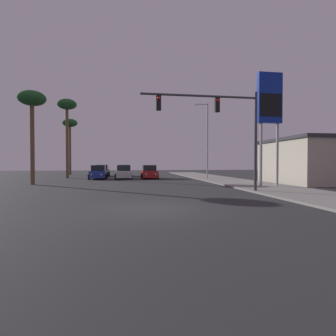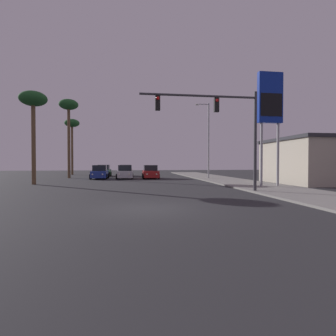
{
  "view_description": "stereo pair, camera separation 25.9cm",
  "coord_description": "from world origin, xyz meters",
  "px_view_note": "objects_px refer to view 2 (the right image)",
  "views": [
    {
      "loc": [
        -1.01,
        -11.04,
        1.94
      ],
      "look_at": [
        2.14,
        9.68,
        1.54
      ],
      "focal_mm": 28.0,
      "sensor_mm": 36.0,
      "label": 1
    },
    {
      "loc": [
        -0.75,
        -11.07,
        1.94
      ],
      "look_at": [
        2.14,
        9.68,
        1.54
      ],
      "focal_mm": 28.0,
      "sensor_mm": 36.0,
      "label": 2
    }
  ],
  "objects_px": {
    "car_tan": "(126,171)",
    "car_green": "(104,171)",
    "car_silver": "(125,172)",
    "gas_station_sign": "(270,104)",
    "palm_tree_mid": "(69,110)",
    "traffic_light_mast": "(223,120)",
    "street_lamp": "(208,137)",
    "palm_tree_far": "(72,126)",
    "palm_tree_near": "(33,104)",
    "car_blue": "(100,173)",
    "car_red": "(150,172)"
  },
  "relations": [
    {
      "from": "street_lamp",
      "to": "palm_tree_near",
      "type": "distance_m",
      "value": 18.76
    },
    {
      "from": "car_red",
      "to": "car_silver",
      "type": "relative_size",
      "value": 1.0
    },
    {
      "from": "car_blue",
      "to": "palm_tree_far",
      "type": "relative_size",
      "value": 0.47
    },
    {
      "from": "car_green",
      "to": "palm_tree_far",
      "type": "height_order",
      "value": "palm_tree_far"
    },
    {
      "from": "gas_station_sign",
      "to": "palm_tree_near",
      "type": "xyz_separation_m",
      "value": [
        -19.66,
        5.56,
        0.67
      ]
    },
    {
      "from": "palm_tree_near",
      "to": "traffic_light_mast",
      "type": "bearing_deg",
      "value": -31.01
    },
    {
      "from": "car_tan",
      "to": "traffic_light_mast",
      "type": "xyz_separation_m",
      "value": [
        6.72,
        -22.86,
        3.99
      ]
    },
    {
      "from": "street_lamp",
      "to": "car_silver",
      "type": "bearing_deg",
      "value": 166.65
    },
    {
      "from": "car_silver",
      "to": "palm_tree_mid",
      "type": "height_order",
      "value": "palm_tree_mid"
    },
    {
      "from": "palm_tree_near",
      "to": "palm_tree_mid",
      "type": "bearing_deg",
      "value": 85.52
    },
    {
      "from": "gas_station_sign",
      "to": "palm_tree_far",
      "type": "distance_m",
      "value": 32.88
    },
    {
      "from": "car_blue",
      "to": "car_tan",
      "type": "relative_size",
      "value": 1.0
    },
    {
      "from": "car_green",
      "to": "palm_tree_near",
      "type": "distance_m",
      "value": 16.52
    },
    {
      "from": "traffic_light_mast",
      "to": "car_tan",
      "type": "bearing_deg",
      "value": 106.39
    },
    {
      "from": "traffic_light_mast",
      "to": "palm_tree_near",
      "type": "relative_size",
      "value": 0.92
    },
    {
      "from": "car_green",
      "to": "gas_station_sign",
      "type": "xyz_separation_m",
      "value": [
        14.97,
        -20.0,
        5.86
      ]
    },
    {
      "from": "car_tan",
      "to": "car_green",
      "type": "relative_size",
      "value": 1.0
    },
    {
      "from": "car_silver",
      "to": "car_green",
      "type": "bearing_deg",
      "value": -65.72
    },
    {
      "from": "car_silver",
      "to": "palm_tree_far",
      "type": "xyz_separation_m",
      "value": [
        -8.91,
        12.2,
        7.24
      ]
    },
    {
      "from": "traffic_light_mast",
      "to": "car_silver",
      "type": "bearing_deg",
      "value": 111.96
    },
    {
      "from": "car_silver",
      "to": "gas_station_sign",
      "type": "distance_m",
      "value": 18.72
    },
    {
      "from": "car_blue",
      "to": "palm_tree_far",
      "type": "distance_m",
      "value": 15.27
    },
    {
      "from": "gas_station_sign",
      "to": "car_blue",
      "type": "bearing_deg",
      "value": 137.68
    },
    {
      "from": "car_tan",
      "to": "palm_tree_mid",
      "type": "distance_m",
      "value": 11.47
    },
    {
      "from": "car_tan",
      "to": "car_green",
      "type": "bearing_deg",
      "value": -5.31
    },
    {
      "from": "palm_tree_near",
      "to": "palm_tree_mid",
      "type": "xyz_separation_m",
      "value": [
        0.78,
        10.0,
        1.5
      ]
    },
    {
      "from": "car_green",
      "to": "palm_tree_mid",
      "type": "xyz_separation_m",
      "value": [
        -3.91,
        -4.44,
        8.02
      ]
    },
    {
      "from": "car_tan",
      "to": "traffic_light_mast",
      "type": "relative_size",
      "value": 0.56
    },
    {
      "from": "car_silver",
      "to": "car_red",
      "type": "bearing_deg",
      "value": 174.92
    },
    {
      "from": "traffic_light_mast",
      "to": "gas_station_sign",
      "type": "relative_size",
      "value": 0.85
    },
    {
      "from": "street_lamp",
      "to": "traffic_light_mast",
      "type": "bearing_deg",
      "value": -102.65
    },
    {
      "from": "car_silver",
      "to": "car_green",
      "type": "distance_m",
      "value": 7.38
    },
    {
      "from": "car_green",
      "to": "palm_tree_near",
      "type": "bearing_deg",
      "value": 72.71
    },
    {
      "from": "traffic_light_mast",
      "to": "gas_station_sign",
      "type": "xyz_separation_m",
      "value": [
        5.04,
        3.23,
        1.87
      ]
    },
    {
      "from": "car_green",
      "to": "traffic_light_mast",
      "type": "height_order",
      "value": "traffic_light_mast"
    },
    {
      "from": "traffic_light_mast",
      "to": "street_lamp",
      "type": "bearing_deg",
      "value": 77.35
    },
    {
      "from": "car_silver",
      "to": "palm_tree_near",
      "type": "distance_m",
      "value": 12.9
    },
    {
      "from": "car_blue",
      "to": "palm_tree_far",
      "type": "bearing_deg",
      "value": -65.69
    },
    {
      "from": "car_red",
      "to": "car_green",
      "type": "height_order",
      "value": "same"
    },
    {
      "from": "car_silver",
      "to": "street_lamp",
      "type": "bearing_deg",
      "value": 164.92
    },
    {
      "from": "palm_tree_near",
      "to": "palm_tree_far",
      "type": "xyz_separation_m",
      "value": [
        -0.98,
        20.0,
        0.72
      ]
    },
    {
      "from": "car_blue",
      "to": "palm_tree_far",
      "type": "xyz_separation_m",
      "value": [
        -5.86,
        12.1,
        7.24
      ]
    },
    {
      "from": "car_tan",
      "to": "car_green",
      "type": "height_order",
      "value": "same"
    },
    {
      "from": "car_silver",
      "to": "gas_station_sign",
      "type": "height_order",
      "value": "gas_station_sign"
    },
    {
      "from": "car_red",
      "to": "car_silver",
      "type": "bearing_deg",
      "value": -3.8
    },
    {
      "from": "car_tan",
      "to": "gas_station_sign",
      "type": "relative_size",
      "value": 0.48
    },
    {
      "from": "car_blue",
      "to": "gas_station_sign",
      "type": "height_order",
      "value": "gas_station_sign"
    },
    {
      "from": "car_tan",
      "to": "car_green",
      "type": "distance_m",
      "value": 3.23
    },
    {
      "from": "car_green",
      "to": "palm_tree_near",
      "type": "xyz_separation_m",
      "value": [
        -4.69,
        -14.44,
        6.52
      ]
    },
    {
      "from": "car_tan",
      "to": "car_blue",
      "type": "bearing_deg",
      "value": 65.19
    }
  ]
}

